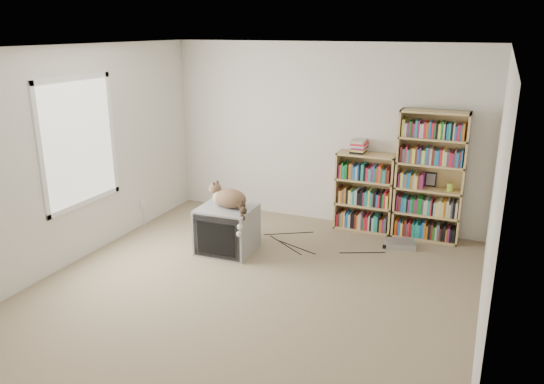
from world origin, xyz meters
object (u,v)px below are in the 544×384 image
at_px(bookcase_short, 365,195).
at_px(dvd_player, 400,244).
at_px(bookcase_tall, 430,179).
at_px(cat, 231,202).
at_px(crt_tv, 227,229).

height_order(bookcase_short, dvd_player, bookcase_short).
height_order(bookcase_tall, dvd_player, bookcase_tall).
bearing_deg(bookcase_tall, dvd_player, -117.81).
xyz_separation_m(cat, bookcase_short, (1.30, 1.45, -0.17)).
height_order(crt_tv, bookcase_tall, bookcase_tall).
height_order(crt_tv, cat, cat).
distance_m(cat, dvd_player, 2.22).
bearing_deg(bookcase_tall, bookcase_short, 179.97).
height_order(crt_tv, bookcase_short, bookcase_short).
bearing_deg(cat, dvd_player, 31.46).
distance_m(crt_tv, dvd_player, 2.20).
bearing_deg(bookcase_tall, cat, -145.82).
bearing_deg(bookcase_short, bookcase_tall, -0.03).
xyz_separation_m(cat, dvd_player, (1.89, 0.98, -0.62)).
xyz_separation_m(crt_tv, dvd_player, (1.97, 0.95, -0.24)).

